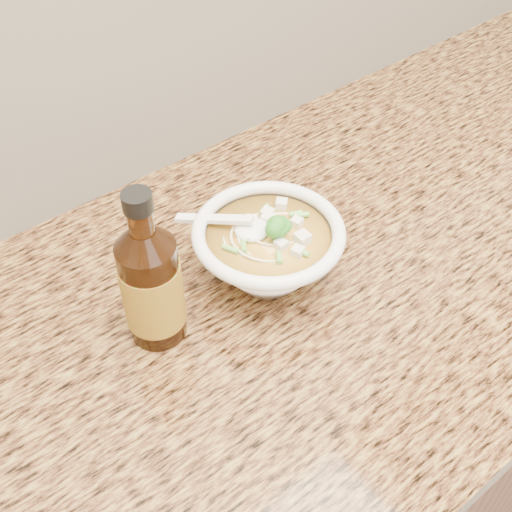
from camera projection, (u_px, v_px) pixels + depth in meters
cabinet at (278, 453)px, 1.18m from camera, size 4.00×0.65×0.86m
counter_slab at (286, 289)px, 0.86m from camera, size 4.00×0.68×0.04m
soup_bowl at (268, 252)px, 0.82m from camera, size 0.19×0.20×0.11m
hot_sauce_bottle at (152, 285)px, 0.73m from camera, size 0.09×0.09×0.22m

